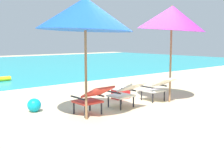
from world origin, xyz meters
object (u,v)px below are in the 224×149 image
(lounge_chair_right, at_px, (158,87))
(cooler_box, at_px, (121,93))
(lounge_chair_center, at_px, (126,92))
(beach_umbrella_left, at_px, (85,14))
(lounge_chair_left, at_px, (92,97))
(beach_ball, at_px, (34,105))
(beach_umbrella_right, at_px, (172,18))

(lounge_chair_right, xyz_separation_m, cooler_box, (-0.47, 0.93, -0.24))
(lounge_chair_center, distance_m, lounge_chair_right, 1.13)
(lounge_chair_right, bearing_deg, beach_umbrella_left, -176.50)
(lounge_chair_left, xyz_separation_m, beach_ball, (-0.83, 1.10, -0.25))
(lounge_chair_center, bearing_deg, beach_umbrella_left, -173.10)
(lounge_chair_left, height_order, lounge_chair_center, same)
(lounge_chair_center, height_order, beach_umbrella_right, beach_umbrella_right)
(beach_ball, bearing_deg, cooler_box, -3.83)
(lounge_chair_center, xyz_separation_m, beach_umbrella_left, (-1.25, -0.15, 1.72))
(beach_umbrella_left, xyz_separation_m, cooler_box, (1.90, 1.08, -1.96))
(lounge_chair_right, xyz_separation_m, beach_ball, (-2.94, 1.10, -0.25))
(lounge_chair_center, relative_size, beach_umbrella_right, 0.36)
(lounge_chair_left, relative_size, beach_umbrella_left, 0.34)
(lounge_chair_right, bearing_deg, beach_umbrella_right, -47.80)
(beach_umbrella_left, bearing_deg, beach_ball, 114.68)
(lounge_chair_right, xyz_separation_m, beach_umbrella_right, (0.21, -0.23, 1.77))
(lounge_chair_center, bearing_deg, beach_umbrella_right, -10.03)
(beach_ball, bearing_deg, lounge_chair_center, -31.03)
(beach_umbrella_right, height_order, beach_ball, beach_umbrella_right)
(lounge_chair_left, bearing_deg, cooler_box, 29.66)
(lounge_chair_center, xyz_separation_m, beach_umbrella_right, (1.33, -0.24, 1.77))
(lounge_chair_left, height_order, beach_umbrella_right, beach_umbrella_right)
(lounge_chair_left, distance_m, beach_ball, 1.40)
(lounge_chair_center, distance_m, beach_umbrella_left, 2.13)
(lounge_chair_center, bearing_deg, lounge_chair_right, -0.30)
(lounge_chair_center, height_order, beach_umbrella_left, beach_umbrella_left)
(beach_umbrella_left, bearing_deg, lounge_chair_left, 29.13)
(lounge_chair_right, relative_size, beach_ball, 2.89)
(lounge_chair_left, bearing_deg, beach_ball, 126.91)
(lounge_chair_right, relative_size, beach_umbrella_right, 0.35)
(lounge_chair_left, xyz_separation_m, beach_umbrella_left, (-0.26, -0.14, 1.72))
(beach_umbrella_left, distance_m, beach_umbrella_right, 2.58)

